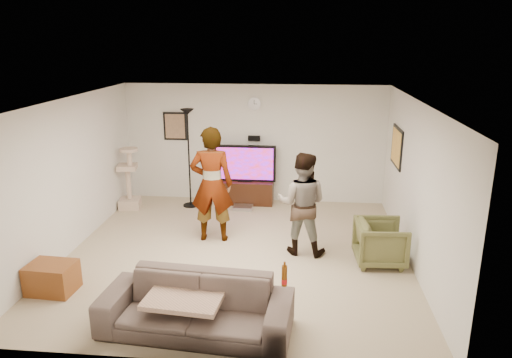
# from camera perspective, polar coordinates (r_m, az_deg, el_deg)

# --- Properties ---
(floor) EXTENTS (5.50, 5.50, 0.02)m
(floor) POSITION_cam_1_polar(r_m,az_deg,el_deg) (7.93, -2.23, -8.97)
(floor) COLOR tan
(floor) RESTS_ON ground
(ceiling) EXTENTS (5.50, 5.50, 0.02)m
(ceiling) POSITION_cam_1_polar(r_m,az_deg,el_deg) (7.21, -2.45, 9.41)
(ceiling) COLOR silver
(ceiling) RESTS_ON wall_back
(wall_back) EXTENTS (5.50, 0.04, 2.50)m
(wall_back) POSITION_cam_1_polar(r_m,az_deg,el_deg) (10.12, -0.19, 4.25)
(wall_back) COLOR white
(wall_back) RESTS_ON floor
(wall_front) EXTENTS (5.50, 0.04, 2.50)m
(wall_front) POSITION_cam_1_polar(r_m,az_deg,el_deg) (4.94, -6.77, -9.41)
(wall_front) COLOR white
(wall_front) RESTS_ON floor
(wall_left) EXTENTS (0.04, 5.50, 2.50)m
(wall_left) POSITION_cam_1_polar(r_m,az_deg,el_deg) (8.30, -21.48, 0.33)
(wall_left) COLOR white
(wall_left) RESTS_ON floor
(wall_right) EXTENTS (0.04, 5.50, 2.50)m
(wall_right) POSITION_cam_1_polar(r_m,az_deg,el_deg) (7.61, 18.65, -0.80)
(wall_right) COLOR white
(wall_right) RESTS_ON floor
(wall_clock) EXTENTS (0.26, 0.04, 0.26)m
(wall_clock) POSITION_cam_1_polar(r_m,az_deg,el_deg) (9.94, -0.21, 9.01)
(wall_clock) COLOR white
(wall_clock) RESTS_ON wall_back
(wall_speaker) EXTENTS (0.25, 0.10, 0.10)m
(wall_speaker) POSITION_cam_1_polar(r_m,az_deg,el_deg) (10.03, -0.22, 4.91)
(wall_speaker) COLOR black
(wall_speaker) RESTS_ON wall_back
(picture_back) EXTENTS (0.42, 0.03, 0.52)m
(picture_back) POSITION_cam_1_polar(r_m,az_deg,el_deg) (10.34, -9.67, 6.26)
(picture_back) COLOR #83654C
(picture_back) RESTS_ON wall_back
(picture_right) EXTENTS (0.03, 0.78, 0.62)m
(picture_right) POSITION_cam_1_polar(r_m,az_deg,el_deg) (9.06, 16.52, 3.72)
(picture_right) COLOR gold
(picture_right) RESTS_ON wall_right
(tv_stand) EXTENTS (1.19, 0.45, 0.50)m
(tv_stand) POSITION_cam_1_polar(r_m,az_deg,el_deg) (10.16, -1.30, -1.55)
(tv_stand) COLOR black
(tv_stand) RESTS_ON floor
(console_box) EXTENTS (0.40, 0.30, 0.07)m
(console_box) POSITION_cam_1_polar(r_m,az_deg,el_deg) (9.86, -1.58, -3.43)
(console_box) COLOR #B2B3B9
(console_box) RESTS_ON floor
(tv) EXTENTS (1.30, 0.08, 0.77)m
(tv) POSITION_cam_1_polar(r_m,az_deg,el_deg) (9.99, -1.33, 1.90)
(tv) COLOR black
(tv) RESTS_ON tv_stand
(tv_screen) EXTENTS (1.19, 0.01, 0.68)m
(tv_screen) POSITION_cam_1_polar(r_m,az_deg,el_deg) (9.94, -1.36, 1.84)
(tv_screen) COLOR #6710D9
(tv_screen) RESTS_ON tv
(floor_lamp) EXTENTS (0.32, 0.32, 2.05)m
(floor_lamp) POSITION_cam_1_polar(r_m,az_deg,el_deg) (9.87, -8.04, 2.43)
(floor_lamp) COLOR black
(floor_lamp) RESTS_ON floor
(cat_tree) EXTENTS (0.48, 0.48, 1.30)m
(cat_tree) POSITION_cam_1_polar(r_m,az_deg,el_deg) (10.09, -15.10, 0.11)
(cat_tree) COLOR #C4AC97
(cat_tree) RESTS_ON floor
(person_left) EXTENTS (0.77, 0.53, 2.01)m
(person_left) POSITION_cam_1_polar(r_m,az_deg,el_deg) (8.14, -5.33, -0.67)
(person_left) COLOR #B9B9B9
(person_left) RESTS_ON floor
(person_right) EXTENTS (0.91, 0.76, 1.69)m
(person_right) POSITION_cam_1_polar(r_m,az_deg,el_deg) (7.69, 5.52, -2.96)
(person_right) COLOR #3E4997
(person_right) RESTS_ON floor
(sofa) EXTENTS (2.34, 1.07, 0.67)m
(sofa) POSITION_cam_1_polar(r_m,az_deg,el_deg) (5.91, -7.22, -14.89)
(sofa) COLOR #51433E
(sofa) RESTS_ON floor
(throw_blanket) EXTENTS (0.96, 0.78, 0.06)m
(throw_blanket) POSITION_cam_1_polar(r_m,az_deg,el_deg) (5.88, -8.50, -13.82)
(throw_blanket) COLOR tan
(throw_blanket) RESTS_ON sofa
(beer_bottle) EXTENTS (0.06, 0.06, 0.25)m
(beer_bottle) POSITION_cam_1_polar(r_m,az_deg,el_deg) (5.56, 3.43, -11.52)
(beer_bottle) COLOR #5C2D06
(beer_bottle) RESTS_ON sofa
(armchair) EXTENTS (0.80, 0.78, 0.69)m
(armchair) POSITION_cam_1_polar(r_m,az_deg,el_deg) (7.71, 14.70, -7.39)
(armchair) COLOR brown
(armchair) RESTS_ON floor
(side_table) EXTENTS (0.65, 0.51, 0.42)m
(side_table) POSITION_cam_1_polar(r_m,az_deg,el_deg) (7.31, -23.27, -10.83)
(side_table) COLOR brown
(side_table) RESTS_ON floor
(toy_ball) EXTENTS (0.07, 0.07, 0.07)m
(toy_ball) POSITION_cam_1_polar(r_m,az_deg,el_deg) (7.59, -11.45, -10.16)
(toy_ball) COLOR #0F816B
(toy_ball) RESTS_ON floor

